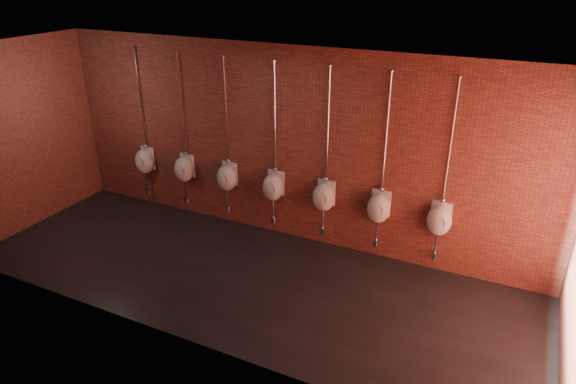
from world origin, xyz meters
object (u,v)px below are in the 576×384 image
at_px(urinal_0, 145,161).
at_px(urinal_3, 273,186).
at_px(urinal_1, 184,169).
at_px(urinal_2, 227,177).
at_px(urinal_6, 439,219).
at_px(urinal_4, 324,196).
at_px(urinal_5, 379,207).

height_order(urinal_0, urinal_3, same).
distance_m(urinal_1, urinal_2, 0.90).
height_order(urinal_2, urinal_6, same).
distance_m(urinal_4, urinal_5, 0.90).
bearing_deg(urinal_0, urinal_2, 0.00).
height_order(urinal_0, urinal_6, same).
height_order(urinal_0, urinal_2, same).
relative_size(urinal_2, urinal_5, 1.00).
xyz_separation_m(urinal_2, urinal_5, (2.71, 0.00, 0.00)).
height_order(urinal_4, urinal_5, same).
xyz_separation_m(urinal_1, urinal_6, (4.52, 0.00, 0.00)).
xyz_separation_m(urinal_5, urinal_6, (0.90, 0.00, 0.00)).
bearing_deg(urinal_3, urinal_5, 0.00).
bearing_deg(urinal_2, urinal_6, 0.00).
xyz_separation_m(urinal_1, urinal_5, (3.61, 0.00, 0.00)).
bearing_deg(urinal_0, urinal_3, 0.00).
xyz_separation_m(urinal_3, urinal_4, (0.90, 0.00, 0.00)).
bearing_deg(urinal_5, urinal_4, 180.00).
xyz_separation_m(urinal_1, urinal_4, (2.71, 0.00, 0.00)).
distance_m(urinal_1, urinal_5, 3.61).
height_order(urinal_3, urinal_6, same).
bearing_deg(urinal_4, urinal_0, 180.00).
xyz_separation_m(urinal_1, urinal_3, (1.81, 0.00, 0.00)).
xyz_separation_m(urinal_0, urinal_6, (5.42, 0.00, 0.00)).
distance_m(urinal_1, urinal_4, 2.71).
bearing_deg(urinal_3, urinal_0, 180.00).
xyz_separation_m(urinal_2, urinal_6, (3.61, 0.00, 0.00)).
height_order(urinal_1, urinal_5, same).
bearing_deg(urinal_5, urinal_3, 180.00).
bearing_deg(urinal_6, urinal_4, 180.00).
bearing_deg(urinal_6, urinal_3, 180.00).
height_order(urinal_2, urinal_3, same).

